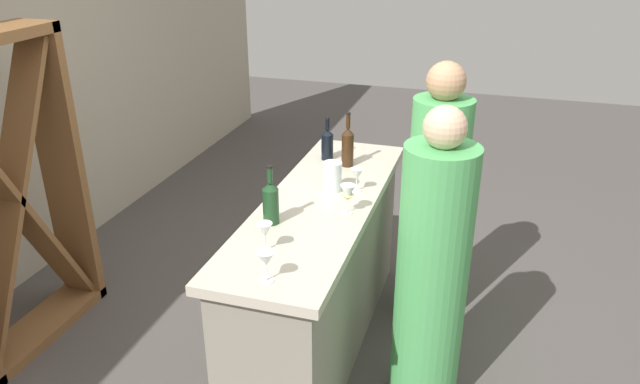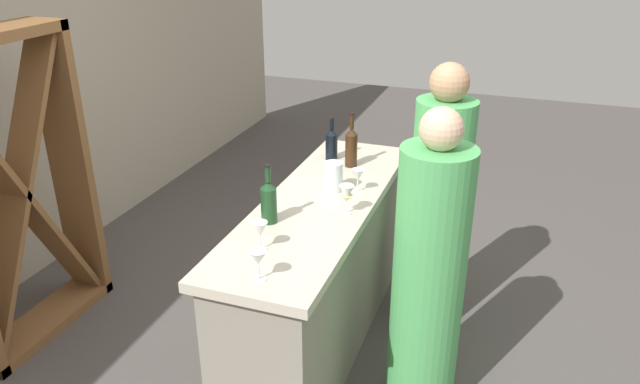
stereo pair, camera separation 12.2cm
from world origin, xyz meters
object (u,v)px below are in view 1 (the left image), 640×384
at_px(wine_bottle_leftmost_olive_green, 271,202).
at_px(wine_glass_near_center, 357,175).
at_px(person_center_guest, 435,207).
at_px(wine_bottle_second_left_amber_brown, 348,146).
at_px(wine_glass_near_right, 266,260).
at_px(wine_bottle_center_near_black, 327,143).
at_px(person_left_guest, 432,278).
at_px(wine_rack, 9,199).
at_px(wine_glass_near_left, 348,194).
at_px(water_pitcher, 332,176).
at_px(wine_glass_far_left, 264,231).

xyz_separation_m(wine_bottle_leftmost_olive_green, wine_glass_near_center, (0.49, -0.31, -0.02)).
bearing_deg(person_center_guest, wine_bottle_second_left_amber_brown, -26.07).
relative_size(wine_glass_near_center, wine_glass_near_right, 0.97).
xyz_separation_m(wine_bottle_center_near_black, person_left_guest, (-0.87, -0.78, -0.30)).
bearing_deg(person_center_guest, wine_bottle_leftmost_olive_green, 26.59).
xyz_separation_m(wine_rack, person_left_guest, (0.15, -2.29, -0.16)).
bearing_deg(wine_glass_near_left, wine_bottle_center_near_black, 24.25).
xyz_separation_m(wine_bottle_leftmost_olive_green, wine_glass_near_right, (-0.49, -0.17, -0.02)).
bearing_deg(person_left_guest, water_pitcher, -25.05).
xyz_separation_m(wine_bottle_second_left_amber_brown, wine_glass_near_left, (-0.63, -0.17, -0.02)).
bearing_deg(person_left_guest, person_center_guest, -74.72).
bearing_deg(wine_bottle_center_near_black, water_pitcher, -160.10).
relative_size(wine_bottle_leftmost_olive_green, wine_glass_far_left, 2.20).
relative_size(wine_bottle_leftmost_olive_green, wine_glass_near_left, 1.96).
height_order(water_pitcher, person_left_guest, person_left_guest).
distance_m(wine_glass_far_left, person_center_guest, 1.27).
bearing_deg(wine_glass_near_center, person_center_guest, -52.70).
bearing_deg(wine_glass_near_left, person_center_guest, -33.40).
relative_size(wine_bottle_second_left_amber_brown, wine_glass_near_left, 2.16).
bearing_deg(wine_rack, water_pitcher, -71.21).
relative_size(wine_bottle_leftmost_olive_green, wine_bottle_center_near_black, 1.11).
xyz_separation_m(wine_bottle_leftmost_olive_green, wine_bottle_center_near_black, (0.91, -0.02, -0.01)).
distance_m(wine_rack, water_pitcher, 1.77).
height_order(wine_bottle_second_left_amber_brown, wine_bottle_center_near_black, wine_bottle_second_left_amber_brown).
bearing_deg(wine_glass_near_center, wine_bottle_second_left_amber_brown, 22.29).
distance_m(wine_glass_near_right, wine_glass_far_left, 0.25).
height_order(wine_glass_far_left, person_center_guest, person_center_guest).
bearing_deg(wine_glass_near_left, wine_glass_near_center, 4.38).
xyz_separation_m(wine_bottle_second_left_amber_brown, wine_bottle_center_near_black, (0.07, 0.15, -0.02)).
bearing_deg(wine_rack, wine_glass_near_left, -79.99).
bearing_deg(wine_bottle_second_left_amber_brown, wine_bottle_leftmost_olive_green, 168.95).
xyz_separation_m(wine_bottle_second_left_amber_brown, water_pitcher, (-0.38, -0.01, -0.04)).
distance_m(wine_rack, person_center_guest, 2.39).
bearing_deg(wine_bottle_second_left_amber_brown, wine_glass_far_left, 175.28).
height_order(wine_rack, water_pitcher, wine_rack).
bearing_deg(wine_bottle_leftmost_olive_green, wine_bottle_second_left_amber_brown, -11.05).
bearing_deg(wine_glass_far_left, wine_glass_near_center, -17.35).
relative_size(wine_rack, person_left_guest, 1.13).
distance_m(wine_bottle_second_left_amber_brown, wine_glass_near_left, 0.65).
bearing_deg(water_pitcher, person_left_guest, -124.25).
xyz_separation_m(wine_bottle_center_near_black, wine_glass_near_center, (-0.42, -0.29, -0.01)).
relative_size(wine_bottle_second_left_amber_brown, person_left_guest, 0.21).
bearing_deg(wine_bottle_leftmost_olive_green, wine_glass_near_center, -32.21).
distance_m(wine_glass_near_left, wine_glass_near_right, 0.73).
xyz_separation_m(wine_bottle_center_near_black, water_pitcher, (-0.45, -0.16, -0.02)).
xyz_separation_m(wine_glass_near_right, water_pitcher, (0.96, -0.01, -0.02)).
xyz_separation_m(wine_bottle_leftmost_olive_green, person_left_guest, (0.04, -0.79, -0.31)).
height_order(wine_bottle_center_near_black, water_pitcher, wine_bottle_center_near_black).
bearing_deg(wine_bottle_center_near_black, wine_glass_far_left, -177.25).
relative_size(person_left_guest, person_center_guest, 0.98).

